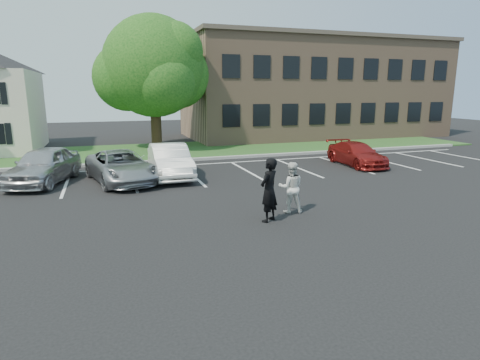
{
  "coord_description": "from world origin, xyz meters",
  "views": [
    {
      "loc": [
        -3.92,
        -10.49,
        3.97
      ],
      "look_at": [
        0.0,
        1.0,
        1.25
      ],
      "focal_mm": 30.0,
      "sensor_mm": 36.0,
      "label": 1
    }
  ],
  "objects_px": {
    "car_silver_west": "(44,165)",
    "car_silver_minivan": "(121,167)",
    "man_white_shirt": "(291,187)",
    "car_red_compact": "(357,154)",
    "car_white_sedan": "(170,161)",
    "tree": "(155,69)",
    "office_building": "(313,88)",
    "man_black_suit": "(269,190)"
  },
  "relations": [
    {
      "from": "car_white_sedan",
      "to": "car_silver_west",
      "type": "bearing_deg",
      "value": 175.64
    },
    {
      "from": "office_building",
      "to": "tree",
      "type": "xyz_separation_m",
      "value": [
        -14.4,
        -4.66,
        1.19
      ]
    },
    {
      "from": "man_black_suit",
      "to": "car_red_compact",
      "type": "distance_m",
      "value": 10.95
    },
    {
      "from": "car_silver_minivan",
      "to": "office_building",
      "type": "bearing_deg",
      "value": 27.11
    },
    {
      "from": "car_silver_minivan",
      "to": "car_red_compact",
      "type": "distance_m",
      "value": 12.22
    },
    {
      "from": "man_white_shirt",
      "to": "car_white_sedan",
      "type": "relative_size",
      "value": 0.37
    },
    {
      "from": "car_red_compact",
      "to": "office_building",
      "type": "bearing_deg",
      "value": 72.57
    },
    {
      "from": "man_white_shirt",
      "to": "car_white_sedan",
      "type": "height_order",
      "value": "man_white_shirt"
    },
    {
      "from": "tree",
      "to": "car_silver_minivan",
      "type": "xyz_separation_m",
      "value": [
        -2.88,
        -9.73,
        -4.66
      ]
    },
    {
      "from": "man_white_shirt",
      "to": "car_red_compact",
      "type": "relative_size",
      "value": 0.4
    },
    {
      "from": "car_silver_minivan",
      "to": "car_red_compact",
      "type": "relative_size",
      "value": 1.17
    },
    {
      "from": "man_white_shirt",
      "to": "car_white_sedan",
      "type": "distance_m",
      "value": 7.43
    },
    {
      "from": "man_black_suit",
      "to": "car_silver_west",
      "type": "bearing_deg",
      "value": -83.95
    },
    {
      "from": "office_building",
      "to": "car_red_compact",
      "type": "height_order",
      "value": "office_building"
    },
    {
      "from": "man_white_shirt",
      "to": "car_red_compact",
      "type": "xyz_separation_m",
      "value": [
        7.14,
        6.62,
        -0.23
      ]
    },
    {
      "from": "man_black_suit",
      "to": "car_silver_minivan",
      "type": "bearing_deg",
      "value": -96.69
    },
    {
      "from": "man_black_suit",
      "to": "car_red_compact",
      "type": "height_order",
      "value": "man_black_suit"
    },
    {
      "from": "office_building",
      "to": "car_red_compact",
      "type": "relative_size",
      "value": 5.29
    },
    {
      "from": "car_silver_west",
      "to": "car_white_sedan",
      "type": "xyz_separation_m",
      "value": [
        5.39,
        -0.48,
        -0.03
      ]
    },
    {
      "from": "office_building",
      "to": "car_white_sedan",
      "type": "bearing_deg",
      "value": -137.03
    },
    {
      "from": "man_black_suit",
      "to": "car_red_compact",
      "type": "relative_size",
      "value": 0.47
    },
    {
      "from": "office_building",
      "to": "man_black_suit",
      "type": "relative_size",
      "value": 11.27
    },
    {
      "from": "office_building",
      "to": "car_white_sedan",
      "type": "distance_m",
      "value": 20.88
    },
    {
      "from": "office_building",
      "to": "car_silver_minivan",
      "type": "distance_m",
      "value": 22.75
    },
    {
      "from": "car_silver_west",
      "to": "car_silver_minivan",
      "type": "height_order",
      "value": "car_silver_west"
    },
    {
      "from": "car_red_compact",
      "to": "man_white_shirt",
      "type": "bearing_deg",
      "value": -135.1
    },
    {
      "from": "man_white_shirt",
      "to": "office_building",
      "type": "bearing_deg",
      "value": -103.69
    },
    {
      "from": "car_white_sedan",
      "to": "office_building",
      "type": "bearing_deg",
      "value": 43.7
    },
    {
      "from": "car_silver_west",
      "to": "car_silver_minivan",
      "type": "distance_m",
      "value": 3.3
    },
    {
      "from": "office_building",
      "to": "man_black_suit",
      "type": "xyz_separation_m",
      "value": [
        -13.25,
        -21.53,
        -3.16
      ]
    },
    {
      "from": "tree",
      "to": "man_white_shirt",
      "type": "relative_size",
      "value": 5.19
    },
    {
      "from": "car_silver_west",
      "to": "car_white_sedan",
      "type": "distance_m",
      "value": 5.41
    },
    {
      "from": "office_building",
      "to": "car_red_compact",
      "type": "distance_m",
      "value": 15.56
    },
    {
      "from": "tree",
      "to": "car_silver_west",
      "type": "height_order",
      "value": "tree"
    },
    {
      "from": "man_black_suit",
      "to": "car_white_sedan",
      "type": "height_order",
      "value": "man_black_suit"
    },
    {
      "from": "car_silver_west",
      "to": "man_black_suit",
      "type": "bearing_deg",
      "value": -29.98
    },
    {
      "from": "man_white_shirt",
      "to": "car_silver_minivan",
      "type": "xyz_separation_m",
      "value": [
        -5.08,
        6.5,
        -0.16
      ]
    },
    {
      "from": "tree",
      "to": "car_white_sedan",
      "type": "bearing_deg",
      "value": -94.14
    },
    {
      "from": "office_building",
      "to": "tree",
      "type": "bearing_deg",
      "value": -162.04
    },
    {
      "from": "tree",
      "to": "car_silver_west",
      "type": "bearing_deg",
      "value": -124.3
    },
    {
      "from": "man_black_suit",
      "to": "man_white_shirt",
      "type": "height_order",
      "value": "man_black_suit"
    },
    {
      "from": "car_silver_west",
      "to": "office_building",
      "type": "bearing_deg",
      "value": 51.38
    }
  ]
}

